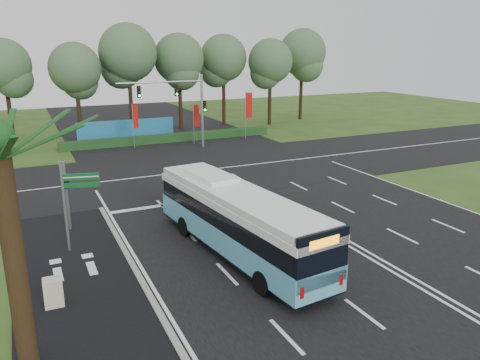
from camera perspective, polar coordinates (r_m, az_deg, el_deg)
ground at (r=27.48m, az=6.87°, el=-4.36°), size 120.00×120.00×0.00m
road_main at (r=27.48m, az=6.87°, el=-4.32°), size 20.00×120.00×0.04m
road_cross at (r=37.70m, az=-2.79°, el=1.38°), size 120.00×14.00×0.05m
bike_path at (r=21.04m, az=-19.13°, el=-11.68°), size 5.00×18.00×0.06m
kerb_strip at (r=21.32m, az=-12.63°, el=-10.68°), size 0.25×18.00×0.12m
city_bus at (r=21.77m, az=-0.32°, el=-4.94°), size 3.82×12.07×3.41m
pedestrian_signal at (r=26.13m, az=-20.37°, el=-1.55°), size 0.34×0.43×3.79m
street_sign at (r=23.16m, az=-19.82°, el=-1.85°), size 1.70×0.50×4.46m
utility_cabinet at (r=19.35m, az=-21.78°, el=-12.67°), size 0.71×0.60×1.15m
banner_flag_left at (r=46.40m, az=-12.69°, el=7.26°), size 0.60×0.27×4.29m
banner_flag_mid at (r=47.32m, az=-5.43°, el=7.56°), size 0.58×0.21×4.06m
banner_flag_right at (r=49.93m, az=0.98°, el=8.73°), size 0.71×0.28×5.00m
palm_tree at (r=14.10m, az=-27.15°, el=1.79°), size 3.20×3.20×7.65m
traffic_light_gantry at (r=44.80m, az=-6.85°, el=9.63°), size 8.41×0.28×7.00m
hedge at (r=49.14m, az=-8.41°, el=5.09°), size 22.00×1.20×0.80m
blue_hoarding at (r=50.45m, az=-13.65°, el=5.90°), size 10.00×0.30×2.20m
eucalyptus_row at (r=54.88m, az=-10.95°, el=14.47°), size 48.04×8.86×12.39m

